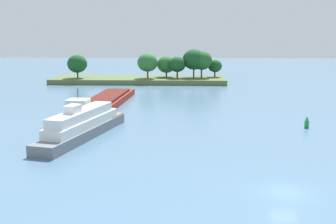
{
  "coord_description": "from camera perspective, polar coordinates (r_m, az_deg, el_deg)",
  "views": [
    {
      "loc": [
        -9.42,
        -39.96,
        15.38
      ],
      "look_at": [
        -12.65,
        34.76,
        1.2
      ],
      "focal_mm": 46.65,
      "sensor_mm": 36.0,
      "label": 1
    }
  ],
  "objects": [
    {
      "name": "treeline_island",
      "position": [
        128.86,
        -1.94,
        5.4
      ],
      "size": [
        50.69,
        14.85,
        9.72
      ],
      "color": "#566B3D",
      "rests_on": "ground"
    },
    {
      "name": "channel_buoy_green",
      "position": [
        72.66,
        17.68,
        -1.35
      ],
      "size": [
        0.7,
        0.7,
        1.9
      ],
      "color": "green",
      "rests_on": "ground"
    },
    {
      "name": "white_riverboat",
      "position": [
        64.19,
        -11.08,
        -1.7
      ],
      "size": [
        9.0,
        22.92,
        6.6
      ],
      "color": "slate",
      "rests_on": "ground"
    },
    {
      "name": "cargo_barge",
      "position": [
        87.95,
        -8.6,
        1.19
      ],
      "size": [
        8.52,
        36.86,
        5.93
      ],
      "color": "maroon",
      "rests_on": "ground"
    },
    {
      "name": "ground_plane",
      "position": [
        43.84,
        14.95,
        -10.18
      ],
      "size": [
        400.0,
        400.0,
        0.0
      ],
      "primitive_type": "plane",
      "color": "slate"
    }
  ]
}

